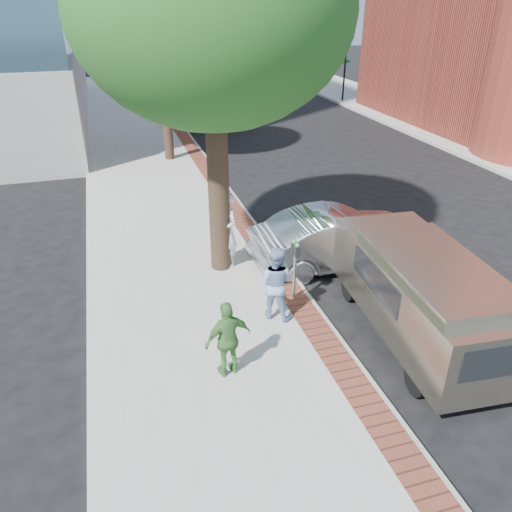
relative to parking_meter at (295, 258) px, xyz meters
name	(u,v)px	position (x,y,z in m)	size (l,w,h in m)	color
ground	(265,305)	(-0.67, 0.09, -1.21)	(120.00, 120.00, 0.00)	black
sidewalk	(159,194)	(-2.17, 8.09, -1.13)	(5.00, 60.00, 0.15)	#9E9991
brick_strip	(218,185)	(0.03, 8.09, -1.05)	(0.60, 60.00, 0.01)	brown
curb	(227,187)	(0.38, 8.09, -1.13)	(0.10, 60.00, 0.15)	gray
signal_near	(167,75)	(0.23, 22.09, 1.05)	(0.70, 0.15, 3.80)	black
signal_far	(345,67)	(11.83, 22.09, 1.05)	(0.70, 0.15, 3.80)	black
tree_near	(212,11)	(-1.27, 1.99, 4.97)	(6.00, 6.00, 8.51)	black
tree_far	(159,29)	(-1.17, 12.09, 4.09)	(4.80, 4.80, 7.14)	black
parking_meter	(295,258)	(0.00, 0.00, 0.00)	(0.12, 0.32, 1.47)	gray
person_gray	(227,230)	(-1.08, 2.03, -0.06)	(0.73, 0.48, 1.99)	silver
person_officer	(275,283)	(-0.66, -0.56, -0.21)	(0.82, 0.64, 1.69)	#829FCA
person_green	(228,339)	(-2.09, -2.10, -0.28)	(0.91, 0.38, 1.55)	#47843C
sedan_silver	(339,238)	(1.82, 1.50, -0.43)	(1.63, 4.68, 1.54)	#B1B3B8
bg_car	(215,113)	(2.12, 17.83, -0.46)	(1.77, 4.40, 1.50)	black
van	(419,288)	(2.10, -1.73, -0.16)	(2.38, 5.32, 1.92)	gray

